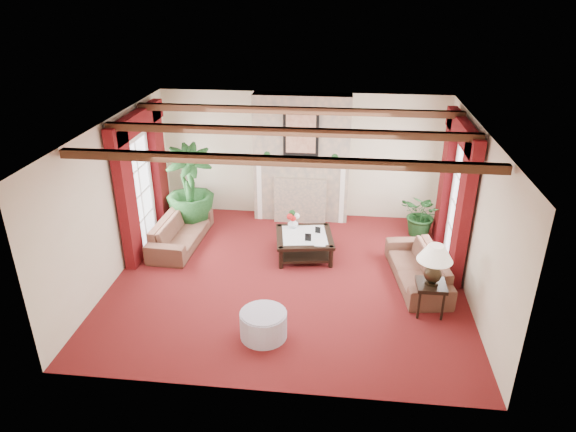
# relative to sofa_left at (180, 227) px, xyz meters

# --- Properties ---
(floor) EXTENTS (6.00, 6.00, 0.00)m
(floor) POSITION_rel_sofa_left_xyz_m (2.24, -1.04, -0.37)
(floor) COLOR #490D10
(floor) RESTS_ON ground
(ceiling) EXTENTS (6.00, 6.00, 0.00)m
(ceiling) POSITION_rel_sofa_left_xyz_m (2.24, -1.04, 2.33)
(ceiling) COLOR white
(ceiling) RESTS_ON floor
(back_wall) EXTENTS (6.00, 0.02, 2.70)m
(back_wall) POSITION_rel_sofa_left_xyz_m (2.24, 1.71, 0.98)
(back_wall) COLOR beige
(back_wall) RESTS_ON ground
(left_wall) EXTENTS (0.02, 5.50, 2.70)m
(left_wall) POSITION_rel_sofa_left_xyz_m (-0.76, -1.04, 0.98)
(left_wall) COLOR beige
(left_wall) RESTS_ON ground
(right_wall) EXTENTS (0.02, 5.50, 2.70)m
(right_wall) POSITION_rel_sofa_left_xyz_m (5.24, -1.04, 0.98)
(right_wall) COLOR beige
(right_wall) RESTS_ON ground
(ceiling_beams) EXTENTS (6.00, 3.00, 0.12)m
(ceiling_beams) POSITION_rel_sofa_left_xyz_m (2.24, -1.04, 2.27)
(ceiling_beams) COLOR #3A2012
(ceiling_beams) RESTS_ON ceiling
(fireplace) EXTENTS (2.00, 0.52, 2.70)m
(fireplace) POSITION_rel_sofa_left_xyz_m (2.24, 1.51, 2.33)
(fireplace) COLOR tan
(fireplace) RESTS_ON ground
(french_door_left) EXTENTS (0.10, 1.10, 2.16)m
(french_door_left) POSITION_rel_sofa_left_xyz_m (-0.73, -0.04, 1.76)
(french_door_left) COLOR white
(french_door_left) RESTS_ON ground
(french_door_right) EXTENTS (0.10, 1.10, 2.16)m
(french_door_right) POSITION_rel_sofa_left_xyz_m (5.21, -0.04, 1.76)
(french_door_right) COLOR white
(french_door_right) RESTS_ON ground
(curtains_left) EXTENTS (0.20, 2.40, 2.55)m
(curtains_left) POSITION_rel_sofa_left_xyz_m (-0.62, -0.04, 2.18)
(curtains_left) COLOR #4D0A0B
(curtains_left) RESTS_ON ground
(curtains_right) EXTENTS (0.20, 2.40, 2.55)m
(curtains_right) POSITION_rel_sofa_left_xyz_m (5.10, -0.04, 2.18)
(curtains_right) COLOR #4D0A0B
(curtains_right) RESTS_ON ground
(sofa_left) EXTENTS (1.97, 0.75, 0.75)m
(sofa_left) POSITION_rel_sofa_left_xyz_m (0.00, 0.00, 0.00)
(sofa_left) COLOR #390F1C
(sofa_left) RESTS_ON ground
(sofa_right) EXTENTS (2.05, 1.09, 0.74)m
(sofa_right) POSITION_rel_sofa_left_xyz_m (4.47, -0.90, -0.01)
(sofa_right) COLOR #390F1C
(sofa_right) RESTS_ON ground
(potted_palm) EXTENTS (2.30, 2.49, 0.98)m
(potted_palm) POSITION_rel_sofa_left_xyz_m (-0.01, 0.81, 0.11)
(potted_palm) COLOR black
(potted_palm) RESTS_ON ground
(small_plant) EXTENTS (1.72, 1.72, 0.71)m
(small_plant) POSITION_rel_sofa_left_xyz_m (4.76, 0.91, -0.02)
(small_plant) COLOR black
(small_plant) RESTS_ON ground
(coffee_table) EXTENTS (1.19, 1.19, 0.43)m
(coffee_table) POSITION_rel_sofa_left_xyz_m (2.45, -0.20, -0.16)
(coffee_table) COLOR black
(coffee_table) RESTS_ON ground
(side_table) EXTENTS (0.57, 0.57, 0.53)m
(side_table) POSITION_rel_sofa_left_xyz_m (4.55, -1.81, -0.11)
(side_table) COLOR black
(side_table) RESTS_ON ground
(ottoman) EXTENTS (0.69, 0.69, 0.40)m
(ottoman) POSITION_rel_sofa_left_xyz_m (2.06, -2.69, -0.17)
(ottoman) COLOR #ABA5BB
(ottoman) RESTS_ON ground
(table_lamp) EXTENTS (0.54, 0.54, 0.68)m
(table_lamp) POSITION_rel_sofa_left_xyz_m (4.55, -1.81, 0.50)
(table_lamp) COLOR black
(table_lamp) RESTS_ON side_table
(flower_vase) EXTENTS (0.26, 0.27, 0.20)m
(flower_vase) POSITION_rel_sofa_left_xyz_m (2.21, 0.10, 0.15)
(flower_vase) COLOR silver
(flower_vase) RESTS_ON coffee_table
(book) EXTENTS (0.21, 0.04, 0.28)m
(book) POSITION_rel_sofa_left_xyz_m (2.67, -0.49, 0.19)
(book) COLOR black
(book) RESTS_ON coffee_table
(photo_frame_a) EXTENTS (0.12, 0.02, 0.15)m
(photo_frame_a) POSITION_rel_sofa_left_xyz_m (2.54, -0.43, 0.13)
(photo_frame_a) COLOR black
(photo_frame_a) RESTS_ON coffee_table
(photo_frame_b) EXTENTS (0.10, 0.05, 0.13)m
(photo_frame_b) POSITION_rel_sofa_left_xyz_m (2.70, -0.09, 0.12)
(photo_frame_b) COLOR black
(photo_frame_b) RESTS_ON coffee_table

